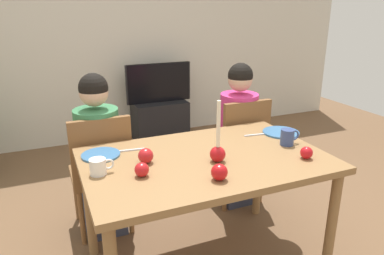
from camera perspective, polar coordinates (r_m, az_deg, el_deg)
name	(u,v)px	position (r m, az deg, el deg)	size (l,w,h in m)	color
back_wall	(111,31)	(4.43, -12.66, 14.64)	(6.40, 0.10, 2.60)	beige
dining_table	(205,170)	(2.14, 2.11, -6.76)	(1.40, 0.90, 0.75)	olive
chair_left	(101,168)	(2.61, -14.14, -6.23)	(0.40, 0.40, 0.90)	brown
chair_right	(239,145)	(2.95, 7.50, -2.78)	(0.40, 0.40, 0.90)	brown
person_left_child	(100,159)	(2.61, -14.36, -4.80)	(0.30, 0.30, 1.17)	#33384C
person_right_child	(238,137)	(2.96, 7.23, -1.53)	(0.30, 0.30, 1.17)	#33384C
tv_stand	(160,120)	(4.46, -5.09, 1.11)	(0.64, 0.40, 0.48)	black
tv	(159,83)	(4.34, -5.27, 7.04)	(0.79, 0.05, 0.46)	black
candle_centerpiece	(218,150)	(2.03, 4.09, -3.52)	(0.09, 0.09, 0.36)	red
plate_left	(101,155)	(2.19, -14.20, -4.20)	(0.22, 0.22, 0.01)	teal
plate_right	(281,132)	(2.56, 13.85, -0.74)	(0.25, 0.25, 0.01)	teal
mug_left	(99,167)	(1.95, -14.53, -5.99)	(0.13, 0.09, 0.09)	white
mug_right	(288,137)	(2.35, 14.87, -1.46)	(0.13, 0.08, 0.10)	#33477F
fork_left	(130,150)	(2.23, -9.79, -3.54)	(0.18, 0.01, 0.01)	silver
fork_right	(257,135)	(2.49, 10.17, -1.12)	(0.18, 0.01, 0.01)	silver
apple_near_candle	(306,153)	(2.18, 17.61, -3.81)	(0.07, 0.07, 0.07)	red
apple_by_left_plate	(142,170)	(1.88, -7.93, -6.61)	(0.08, 0.08, 0.08)	red
apple_by_right_mug	(146,156)	(2.03, -7.31, -4.45)	(0.09, 0.09, 0.09)	red
apple_far_edge	(219,172)	(1.83, 4.34, -7.03)	(0.09, 0.09, 0.09)	red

